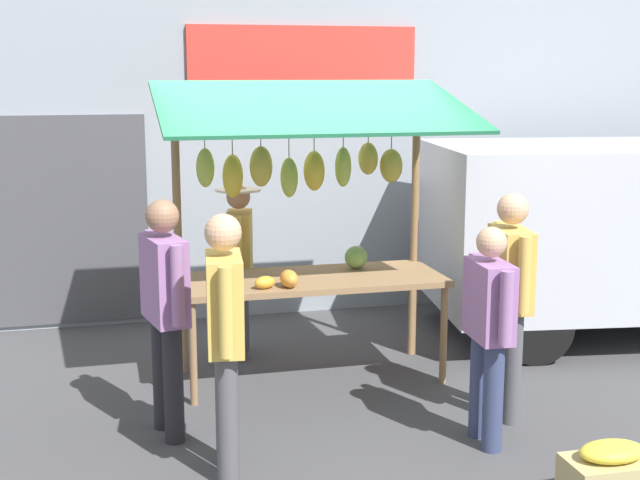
# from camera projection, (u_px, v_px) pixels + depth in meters

# --- Properties ---
(ground_plane) EXTENTS (40.00, 40.00, 0.00)m
(ground_plane) POSITION_uv_depth(u_px,v_px,m) (311.00, 377.00, 7.60)
(ground_plane) COLOR #424244
(street_backdrop) EXTENTS (9.00, 0.30, 3.40)m
(street_backdrop) POSITION_uv_depth(u_px,v_px,m) (258.00, 155.00, 9.37)
(street_backdrop) COLOR #8C939E
(street_backdrop) RESTS_ON ground
(market_stall) EXTENTS (2.50, 1.46, 2.50)m
(market_stall) POSITION_uv_depth(u_px,v_px,m) (310.00, 195.00, 7.38)
(market_stall) COLOR olive
(market_stall) RESTS_ON ground
(vendor_with_sunhat) EXTENTS (0.41, 0.67, 1.58)m
(vendor_with_sunhat) POSITION_uv_depth(u_px,v_px,m) (239.00, 257.00, 8.03)
(vendor_with_sunhat) COLOR #4C4C51
(vendor_with_sunhat) RESTS_ON ground
(shopper_in_grey_tee) EXTENTS (0.28, 0.72, 1.71)m
(shopper_in_grey_tee) POSITION_uv_depth(u_px,v_px,m) (225.00, 326.00, 5.59)
(shopper_in_grey_tee) COLOR #4C4C51
(shopper_in_grey_tee) RESTS_ON ground
(shopper_with_ponytail) EXTENTS (0.25, 0.67, 1.54)m
(shopper_with_ponytail) POSITION_uv_depth(u_px,v_px,m) (489.00, 322.00, 6.10)
(shopper_with_ponytail) COLOR navy
(shopper_with_ponytail) RESTS_ON ground
(shopper_in_striped_shirt) EXTENTS (0.30, 0.71, 1.70)m
(shopper_in_striped_shirt) POSITION_uv_depth(u_px,v_px,m) (510.00, 288.00, 6.58)
(shopper_in_striped_shirt) COLOR #4C4C51
(shopper_in_striped_shirt) RESTS_ON ground
(shopper_with_shopping_bag) EXTENTS (0.32, 0.71, 1.71)m
(shopper_with_shopping_bag) POSITION_uv_depth(u_px,v_px,m) (165.00, 300.00, 6.22)
(shopper_with_shopping_bag) COLOR #232328
(shopper_with_shopping_bag) RESTS_ON ground
(produce_crate_near) EXTENTS (0.55, 0.35, 0.40)m
(produce_crate_near) POSITION_uv_depth(u_px,v_px,m) (611.00, 476.00, 5.34)
(produce_crate_near) COLOR tan
(produce_crate_near) RESTS_ON ground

